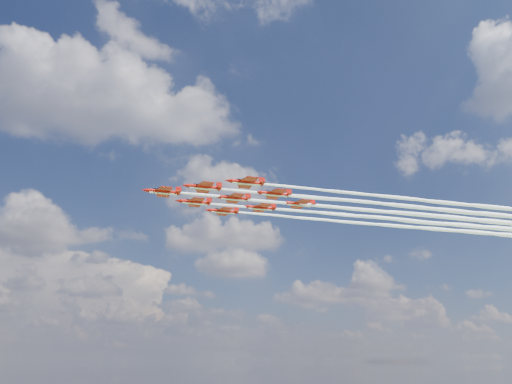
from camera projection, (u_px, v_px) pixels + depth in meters
jet_lead at (386, 212)px, 149.37m from camera, size 139.08×14.79×2.60m
jet_row2_port at (427, 208)px, 145.94m from camera, size 139.08×14.79×2.60m
jet_row2_starb at (402, 220)px, 157.93m from camera, size 139.08×14.79×2.60m
jet_row3_port at (470, 205)px, 142.51m from camera, size 139.08×14.79×2.60m
jet_row3_centre at (441, 217)px, 154.50m from camera, size 139.08×14.79×2.60m
jet_row3_starb at (417, 227)px, 166.49m from camera, size 139.08×14.79×2.60m
jet_row4_port at (482, 213)px, 151.07m from camera, size 139.08×14.79×2.60m
jet_row4_starb at (454, 224)px, 163.06m from camera, size 139.08×14.79×2.60m
jet_tail at (493, 221)px, 159.63m from camera, size 139.08×14.79×2.60m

